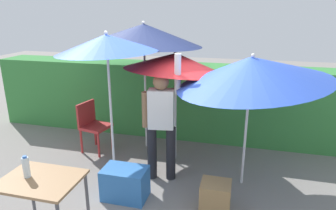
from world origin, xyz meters
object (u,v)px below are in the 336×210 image
object	(u,v)px
umbrella_orange	(175,62)
crate_cardboard	(215,197)
umbrella_navy	(144,34)
bottle_water	(26,167)
umbrella_rainbow	(251,70)
cooler_box	(125,183)
folding_table	(41,187)
umbrella_yellow	(107,44)
chair_plastic	(93,124)
person_vendor	(161,120)

from	to	relation	value
umbrella_orange	crate_cardboard	world-z (taller)	umbrella_orange
umbrella_orange	crate_cardboard	xyz separation A→B (m)	(0.82, -1.24, -1.46)
umbrella_navy	bottle_water	distance (m)	2.85
umbrella_rainbow	cooler_box	size ratio (longest dim) A/B	3.48
umbrella_navy	cooler_box	xyz separation A→B (m)	(0.24, -1.61, -1.82)
umbrella_orange	cooler_box	world-z (taller)	umbrella_orange
umbrella_orange	cooler_box	distance (m)	1.96
cooler_box	folding_table	size ratio (longest dim) A/B	0.74
umbrella_yellow	bottle_water	world-z (taller)	umbrella_yellow
crate_cardboard	bottle_water	xyz separation A→B (m)	(-1.86, -1.00, 0.70)
crate_cardboard	folding_table	xyz separation A→B (m)	(-1.71, -1.00, 0.49)
umbrella_rainbow	chair_plastic	size ratio (longest dim) A/B	2.30
umbrella_yellow	bottle_water	distance (m)	1.93
umbrella_rainbow	umbrella_yellow	xyz separation A→B (m)	(-1.96, -0.14, 0.30)
umbrella_rainbow	folding_table	distance (m)	2.84
umbrella_yellow	umbrella_orange	bearing A→B (deg)	39.10
umbrella_yellow	folding_table	bearing A→B (deg)	-92.77
person_vendor	chair_plastic	bearing A→B (deg)	157.12
umbrella_yellow	bottle_water	xyz separation A→B (m)	(-0.23, -1.57, -1.09)
umbrella_yellow	person_vendor	bearing A→B (deg)	0.60
umbrella_rainbow	cooler_box	world-z (taller)	umbrella_rainbow
umbrella_orange	bottle_water	size ratio (longest dim) A/B	7.96
umbrella_rainbow	chair_plastic	xyz separation A→B (m)	(-2.62, 0.47, -1.17)
chair_plastic	bottle_water	distance (m)	2.26
umbrella_rainbow	folding_table	world-z (taller)	umbrella_rainbow
umbrella_navy	chair_plastic	bearing A→B (deg)	-155.41
umbrella_navy	cooler_box	bearing A→B (deg)	-81.60
cooler_box	crate_cardboard	xyz separation A→B (m)	(1.20, 0.03, -0.02)
umbrella_navy	crate_cardboard	world-z (taller)	umbrella_navy
umbrella_navy	folding_table	distance (m)	2.93
umbrella_rainbow	chair_plastic	world-z (taller)	umbrella_rainbow
umbrella_navy	cooler_box	size ratio (longest dim) A/B	3.85
umbrella_rainbow	bottle_water	distance (m)	2.89
crate_cardboard	chair_plastic	bearing A→B (deg)	152.75
cooler_box	bottle_water	size ratio (longest dim) A/B	2.45
umbrella_rainbow	person_vendor	bearing A→B (deg)	-173.52
umbrella_yellow	folding_table	size ratio (longest dim) A/B	2.70
umbrella_orange	cooler_box	size ratio (longest dim) A/B	3.25
umbrella_orange	chair_plastic	bearing A→B (deg)	-177.95
umbrella_orange	crate_cardboard	size ratio (longest dim) A/B	4.91
umbrella_yellow	chair_plastic	size ratio (longest dim) A/B	2.43
umbrella_orange	cooler_box	xyz separation A→B (m)	(-0.39, -1.27, -1.44)
chair_plastic	crate_cardboard	size ratio (longest dim) A/B	2.29
person_vendor	umbrella_rainbow	bearing A→B (deg)	6.48
chair_plastic	crate_cardboard	xyz separation A→B (m)	(2.30, -1.18, -0.32)
umbrella_orange	umbrella_rainbow	bearing A→B (deg)	-24.75
crate_cardboard	bottle_water	distance (m)	2.23
umbrella_rainbow	crate_cardboard	xyz separation A→B (m)	(-0.32, -0.71, -1.49)
person_vendor	crate_cardboard	xyz separation A→B (m)	(0.86, -0.58, -0.74)
person_vendor	crate_cardboard	world-z (taller)	person_vendor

